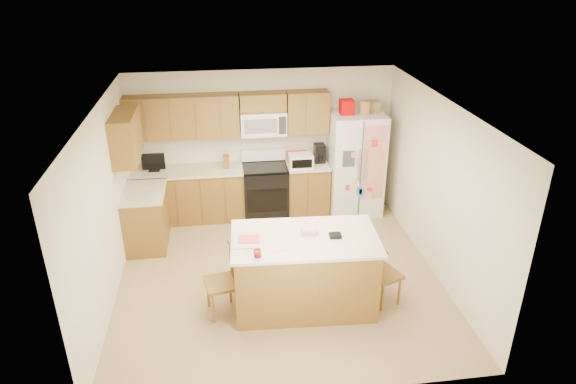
{
  "coord_description": "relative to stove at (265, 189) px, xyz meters",
  "views": [
    {
      "loc": [
        -0.71,
        -6.16,
        4.25
      ],
      "look_at": [
        0.18,
        0.35,
        1.15
      ],
      "focal_mm": 32.0,
      "sensor_mm": 36.0,
      "label": 1
    }
  ],
  "objects": [
    {
      "name": "windsor_chair_right",
      "position": [
        1.28,
        -2.73,
        -0.04
      ],
      "size": [
        0.49,
        0.5,
        0.92
      ],
      "color": "brown",
      "rests_on": "ground"
    },
    {
      "name": "room_shell",
      "position": [
        0.0,
        -1.94,
        0.97
      ],
      "size": [
        4.6,
        4.6,
        2.52
      ],
      "color": "beige",
      "rests_on": "ground"
    },
    {
      "name": "windsor_chair_left",
      "position": [
        -0.79,
        -2.66,
        -0.02
      ],
      "size": [
        0.47,
        0.48,
        0.96
      ],
      "color": "brown",
      "rests_on": "ground"
    },
    {
      "name": "island",
      "position": [
        0.25,
        -2.63,
        0.03
      ],
      "size": [
        1.9,
        1.17,
        1.1
      ],
      "color": "brown",
      "rests_on": "ground"
    },
    {
      "name": "cabinetry",
      "position": [
        -0.98,
        -0.15,
        0.44
      ],
      "size": [
        3.36,
        1.56,
        2.15
      ],
      "color": "brown",
      "rests_on": "ground"
    },
    {
      "name": "stove",
      "position": [
        0.0,
        0.0,
        0.0
      ],
      "size": [
        0.76,
        0.65,
        1.13
      ],
      "color": "black",
      "rests_on": "ground"
    },
    {
      "name": "windsor_chair_back",
      "position": [
        0.22,
        -1.88,
        -0.04
      ],
      "size": [
        0.43,
        0.41,
        0.91
      ],
      "color": "brown",
      "rests_on": "ground"
    },
    {
      "name": "ground",
      "position": [
        0.0,
        -1.94,
        -0.47
      ],
      "size": [
        4.5,
        4.5,
        0.0
      ],
      "primitive_type": "plane",
      "color": "#9A7D4C",
      "rests_on": "ground"
    },
    {
      "name": "refrigerator",
      "position": [
        1.57,
        -0.06,
        0.45
      ],
      "size": [
        0.9,
        0.79,
        2.04
      ],
      "color": "white",
      "rests_on": "ground"
    }
  ]
}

